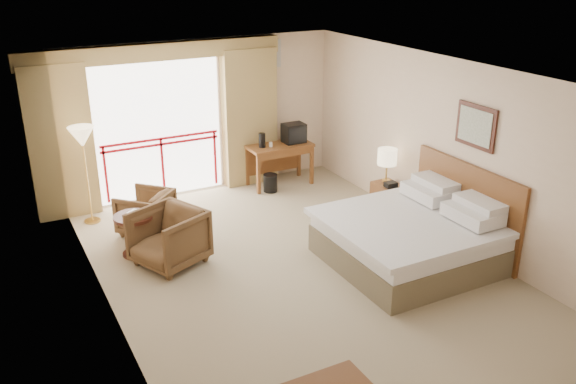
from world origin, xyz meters
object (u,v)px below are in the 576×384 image
tv (294,133)px  side_table (134,228)px  table_lamp (387,157)px  wastebasket (270,183)px  nightstand (386,199)px  desk (278,153)px  armchair_far (147,231)px  armchair_near (171,263)px  floor_lamp (82,141)px  bed (411,238)px

tv → side_table: (-3.42, -1.55, -0.54)m
table_lamp → tv: size_ratio=1.42×
tv → wastebasket: 1.03m
nightstand → desk: (-0.94, 2.10, 0.34)m
table_lamp → armchair_far: bearing=163.1°
table_lamp → side_table: table_lamp is taller
armchair_near → wastebasket: bearing=102.5°
side_table → nightstand: bearing=-6.8°
table_lamp → floor_lamp: floor_lamp is taller
table_lamp → floor_lamp: 4.81m
side_table → floor_lamp: bearing=102.7°
tv → armchair_far: tv is taller
armchair_far → side_table: 0.88m
armchair_far → tv: bearing=151.5°
desk → wastebasket: (-0.31, -0.29, -0.45)m
tv → floor_lamp: size_ratio=0.25×
nightstand → armchair_near: bearing=178.5°
wastebasket → table_lamp: bearing=-54.5°
floor_lamp → armchair_far: bearing=-49.2°
armchair_far → bed: bearing=93.8°
desk → side_table: bearing=-153.6°
wastebasket → tv: bearing=20.8°
armchair_near → side_table: bearing=-168.3°
desk → armchair_near: (-2.77, -2.10, -0.61)m
tv → desk: bearing=161.6°
armchair_near → tv: bearing=99.8°
tv → armchair_far: (-3.07, -0.86, -0.96)m
table_lamp → wastebasket: bearing=125.5°
nightstand → wastebasket: (-1.25, 1.81, -0.11)m
nightstand → desk: desk is taller
armchair_far → armchair_near: armchair_near is taller
bed → wastebasket: bed is taller
bed → nightstand: (0.72, 1.53, -0.11)m
table_lamp → desk: table_lamp is taller
nightstand → table_lamp: 0.71m
nightstand → wastebasket: 2.20m
nightstand → floor_lamp: size_ratio=0.34×
bed → table_lamp: (0.72, 1.58, 0.60)m
floor_lamp → desk: bearing=2.1°
table_lamp → armchair_far: size_ratio=0.76×
wastebasket → side_table: 3.11m
desk → side_table: (-3.12, -1.61, -0.19)m
wastebasket → floor_lamp: (-3.14, 0.16, 1.20)m
bed → nightstand: size_ratio=3.96×
nightstand → desk: bearing=112.8°
nightstand → floor_lamp: (-4.40, 1.97, 1.10)m
armchair_near → floor_lamp: (-0.68, 1.97, 1.36)m
tv → armchair_near: tv is taller
floor_lamp → bed: bearing=-43.5°
desk → armchair_far: size_ratio=1.62×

